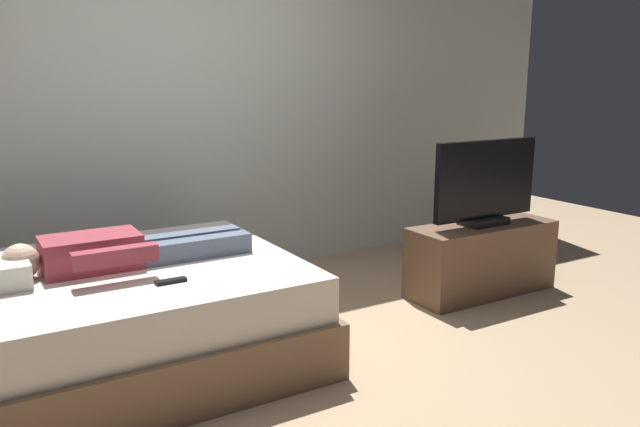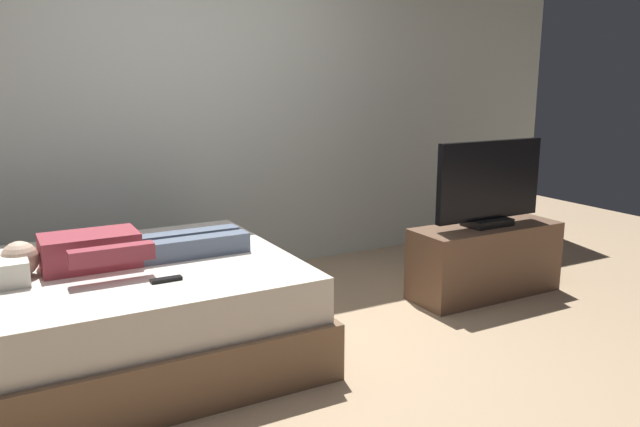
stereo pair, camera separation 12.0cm
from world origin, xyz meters
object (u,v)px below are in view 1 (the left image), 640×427
(tv_stand, at_px, (481,259))
(tv, at_px, (486,184))
(remote, at_px, (171,281))
(bed, at_px, (118,318))
(person, at_px, (118,251))

(tv_stand, distance_m, tv, 0.53)
(remote, bearing_deg, bed, 115.04)
(bed, bearing_deg, tv_stand, -3.34)
(tv_stand, bearing_deg, person, 176.17)
(bed, relative_size, tv_stand, 1.74)
(remote, height_order, tv_stand, remote)
(remote, xyz_separation_m, tv, (2.31, 0.24, 0.24))
(person, xyz_separation_m, tv, (2.46, -0.16, 0.16))
(bed, height_order, person, person)
(person, xyz_separation_m, remote, (0.15, -0.40, -0.07))
(bed, bearing_deg, remote, -64.96)
(person, distance_m, tv_stand, 2.49)
(bed, distance_m, person, 0.36)
(remote, relative_size, tv_stand, 0.14)
(person, bearing_deg, remote, -69.53)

